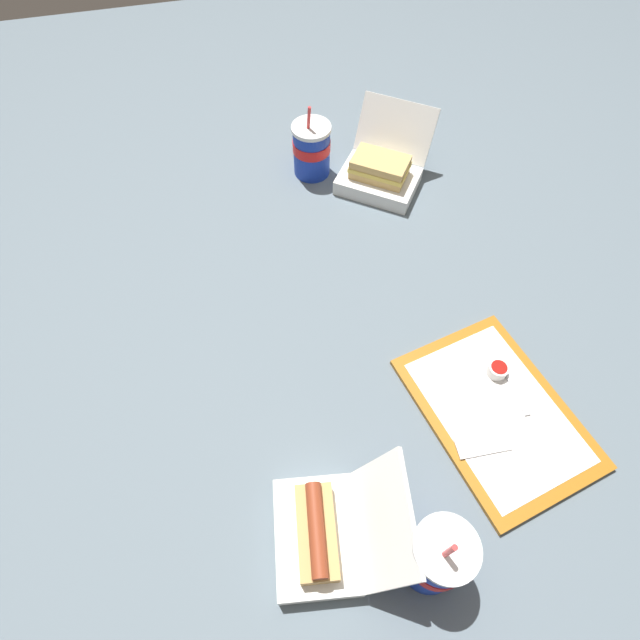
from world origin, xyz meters
TOP-DOWN VIEW (x-y plane):
  - ground_plane at (0.00, 0.00)m, footprint 3.20×3.20m
  - food_tray at (0.23, 0.26)m, footprint 0.42×0.33m
  - ketchup_cup at (0.15, 0.29)m, footprint 0.04×0.04m
  - napkin_stack at (0.25, 0.20)m, footprint 0.11×0.11m
  - plastic_fork at (0.19, 0.31)m, footprint 0.11×0.01m
  - clamshell_sandwich_front at (-0.45, 0.23)m, footprint 0.30×0.29m
  - clamshell_hotdog_corner at (0.36, -0.12)m, footprint 0.22×0.24m
  - soda_cup_back at (0.45, 0.03)m, footprint 0.10×0.10m
  - soda_cup_center at (-0.54, 0.07)m, footprint 0.10×0.10m

SIDE VIEW (x-z plane):
  - ground_plane at x=0.00m, z-range 0.00..0.00m
  - food_tray at x=0.23m, z-range 0.00..0.01m
  - napkin_stack at x=0.25m, z-range 0.01..0.02m
  - plastic_fork at x=0.19m, z-range 0.01..0.02m
  - ketchup_cup at x=0.15m, z-range 0.01..0.04m
  - clamshell_hotdog_corner at x=0.36m, z-range -0.04..0.12m
  - clamshell_sandwich_front at x=-0.45m, z-range -0.04..0.13m
  - soda_cup_center at x=-0.54m, z-range -0.03..0.17m
  - soda_cup_back at x=0.45m, z-range -0.03..0.19m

